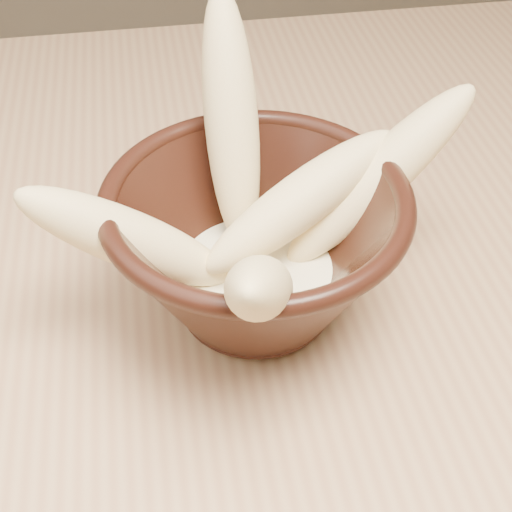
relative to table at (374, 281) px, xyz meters
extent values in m
cube|color=tan|center=(0.00, 0.00, 0.06)|extent=(1.20, 0.80, 0.04)
cylinder|color=black|center=(-0.13, -0.09, 0.08)|extent=(0.09, 0.09, 0.01)
cylinder|color=black|center=(-0.13, -0.09, 0.11)|extent=(0.09, 0.09, 0.01)
torus|color=black|center=(-0.13, -0.09, 0.18)|extent=(0.21, 0.21, 0.01)
cylinder|color=#F7EDC6|center=(-0.13, -0.09, 0.12)|extent=(0.12, 0.12, 0.02)
ellipsoid|color=#F0D08E|center=(-0.13, -0.02, 0.20)|extent=(0.04, 0.12, 0.18)
ellipsoid|color=#F0D08E|center=(-0.21, -0.09, 0.16)|extent=(0.15, 0.04, 0.12)
ellipsoid|color=#F0D08E|center=(-0.03, -0.06, 0.17)|extent=(0.17, 0.09, 0.13)
ellipsoid|color=#F0D08E|center=(-0.09, -0.07, 0.17)|extent=(0.17, 0.10, 0.09)
ellipsoid|color=#F0D08E|center=(-0.14, -0.16, 0.18)|extent=(0.08, 0.15, 0.14)
camera|label=1|loc=(-0.19, -0.45, 0.47)|focal=50.00mm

